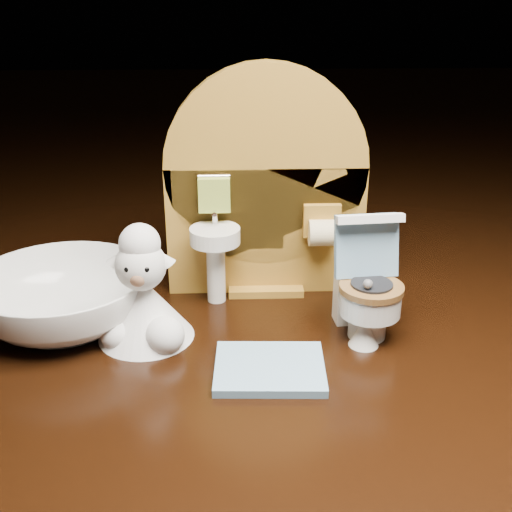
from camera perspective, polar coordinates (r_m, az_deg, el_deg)
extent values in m
cube|color=black|center=(0.41, 1.23, -13.03)|extent=(2.50, 2.50, 0.10)
cube|color=#A27225|center=(0.43, 0.85, 2.41)|extent=(0.13, 0.02, 0.09)
cylinder|color=#A27225|center=(0.41, 0.89, 8.00)|extent=(0.13, 0.02, 0.13)
cube|color=#A27225|center=(0.44, 0.82, -2.50)|extent=(0.05, 0.04, 0.01)
cylinder|color=white|center=(0.42, -3.58, -1.23)|extent=(0.01, 0.01, 0.04)
cylinder|color=white|center=(0.40, -3.67, 1.82)|extent=(0.03, 0.03, 0.01)
cylinder|color=silver|center=(0.41, -3.68, 3.58)|extent=(0.00, 0.00, 0.01)
cube|color=#9BB13D|center=(0.40, -3.73, 5.44)|extent=(0.02, 0.01, 0.02)
cube|color=#A27225|center=(0.42, 5.89, 3.13)|extent=(0.02, 0.01, 0.02)
cylinder|color=beige|center=(0.41, 5.96, 2.06)|extent=(0.02, 0.02, 0.02)
cylinder|color=white|center=(0.39, 9.86, -5.91)|extent=(0.02, 0.02, 0.02)
cylinder|color=white|center=(0.38, 10.14, -4.03)|extent=(0.04, 0.04, 0.01)
cylinder|color=brown|center=(0.37, 10.23, -2.82)|extent=(0.04, 0.04, 0.00)
cube|color=white|center=(0.40, 9.21, -2.81)|extent=(0.03, 0.02, 0.04)
cube|color=#739EBD|center=(0.38, 9.79, 0.90)|extent=(0.04, 0.02, 0.04)
cube|color=white|center=(0.37, 10.13, 3.28)|extent=(0.04, 0.01, 0.01)
cylinder|color=#92BD35|center=(0.39, 10.66, 0.96)|extent=(0.01, 0.01, 0.01)
cube|color=#739EBD|center=(0.35, 1.22, -9.95)|extent=(0.06, 0.05, 0.00)
cone|color=white|center=(0.38, 9.61, -6.52)|extent=(0.02, 0.02, 0.02)
cylinder|color=#59595B|center=(0.37, 9.79, -4.14)|extent=(0.00, 0.00, 0.02)
sphere|color=#59595B|center=(0.36, 9.92, -2.48)|extent=(0.01, 0.01, 0.01)
cone|color=white|center=(0.38, -9.87, -4.58)|extent=(0.06, 0.06, 0.04)
sphere|color=white|center=(0.37, -8.10, -6.98)|extent=(0.02, 0.02, 0.02)
sphere|color=white|center=(0.38, -12.28, -6.86)|extent=(0.02, 0.02, 0.02)
sphere|color=silver|center=(0.37, -10.21, -0.81)|extent=(0.03, 0.03, 0.03)
sphere|color=#9E6D4D|center=(0.36, -10.44, -1.90)|extent=(0.01, 0.01, 0.01)
sphere|color=white|center=(0.36, -10.30, 1.07)|extent=(0.02, 0.02, 0.02)
cone|color=silver|center=(0.37, -12.22, -0.16)|extent=(0.01, 0.01, 0.01)
cone|color=silver|center=(0.37, -8.17, -0.15)|extent=(0.01, 0.01, 0.01)
sphere|color=black|center=(0.36, -11.36, -1.17)|extent=(0.00, 0.00, 0.00)
sphere|color=black|center=(0.35, -9.72, -1.17)|extent=(0.00, 0.00, 0.00)
imported|color=white|center=(0.41, -16.80, -3.71)|extent=(0.14, 0.14, 0.03)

